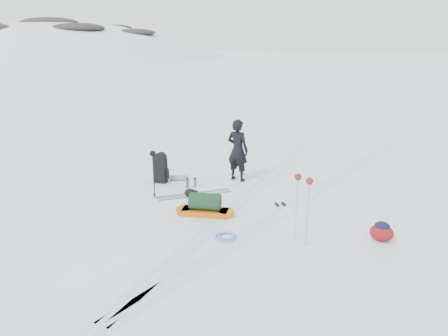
{
  "coord_description": "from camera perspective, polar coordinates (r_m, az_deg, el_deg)",
  "views": [
    {
      "loc": [
        4.51,
        -8.77,
        4.03
      ],
      "look_at": [
        -0.31,
        0.08,
        0.95
      ],
      "focal_mm": 35.0,
      "sensor_mm": 36.0,
      "label": 1
    }
  ],
  "objects": [
    {
      "name": "skier",
      "position": [
        12.43,
        1.8,
        2.35
      ],
      "size": [
        0.68,
        0.47,
        1.79
      ],
      "primitive_type": "imported",
      "rotation": [
        0.0,
        0.0,
        3.07
      ],
      "color": "black",
      "rests_on": "ground"
    },
    {
      "name": "touring_skis_grey",
      "position": [
        11.54,
        -3.83,
        -3.42
      ],
      "size": [
        1.52,
        1.68,
        0.07
      ],
      "rotation": [
        0.0,
        0.0,
        0.85
      ],
      "color": "gray",
      "rests_on": "ground"
    },
    {
      "name": "ski_poles_black",
      "position": [
        11.1,
        -9.27,
        1.12
      ],
      "size": [
        0.16,
        0.16,
        1.27
      ],
      "rotation": [
        0.0,
        0.0,
        0.16
      ],
      "color": "black",
      "rests_on": "ground"
    },
    {
      "name": "small_daypack",
      "position": [
        9.52,
        19.9,
        -7.81
      ],
      "size": [
        0.48,
        0.36,
        0.41
      ],
      "rotation": [
        0.0,
        0.0,
        -0.01
      ],
      "color": "maroon",
      "rests_on": "ground"
    },
    {
      "name": "ski_poles_silver",
      "position": [
        8.65,
        10.31,
        -2.44
      ],
      "size": [
        0.42,
        0.28,
        1.43
      ],
      "rotation": [
        0.0,
        0.0,
        -0.3
      ],
      "color": "silver",
      "rests_on": "ground"
    },
    {
      "name": "expedition_rucksack",
      "position": [
        12.49,
        -7.99,
        -0.07
      ],
      "size": [
        0.83,
        0.75,
        0.88
      ],
      "rotation": [
        0.0,
        0.0,
        0.24
      ],
      "color": "black",
      "rests_on": "ground"
    },
    {
      "name": "stuff_sack",
      "position": [
        11.35,
        -4.38,
        -3.28
      ],
      "size": [
        0.38,
        0.31,
        0.22
      ],
      "rotation": [
        0.0,
        0.0,
        -0.14
      ],
      "color": "black",
      "rests_on": "ground"
    },
    {
      "name": "touring_skis_white",
      "position": [
        10.88,
        7.35,
        -4.83
      ],
      "size": [
        1.3,
        1.49,
        0.06
      ],
      "rotation": [
        0.0,
        0.0,
        -0.87
      ],
      "color": "silver",
      "rests_on": "ground"
    },
    {
      "name": "ground",
      "position": [
        10.66,
        1.24,
        -5.24
      ],
      "size": [
        200.0,
        200.0,
        0.0
      ],
      "primitive_type": "plane",
      "color": "white",
      "rests_on": "ground"
    },
    {
      "name": "pulk_sled",
      "position": [
        10.21,
        -2.48,
        -5.05
      ],
      "size": [
        1.44,
        0.8,
        0.53
      ],
      "rotation": [
        0.0,
        0.0,
        0.32
      ],
      "color": "#C55D0B",
      "rests_on": "ground"
    },
    {
      "name": "ski_tracks",
      "position": [
        11.16,
        6.12,
        -4.26
      ],
      "size": [
        3.38,
        17.97,
        0.01
      ],
      "color": "silver",
      "rests_on": "ground"
    },
    {
      "name": "rope_coil",
      "position": [
        9.16,
        0.25,
        -8.93
      ],
      "size": [
        0.57,
        0.57,
        0.06
      ],
      "rotation": [
        0.0,
        0.0,
        0.25
      ],
      "color": "#5393CA",
      "rests_on": "ground"
    },
    {
      "name": "thermos_pair",
      "position": [
        12.03,
        -4.32,
        -1.94
      ],
      "size": [
        0.22,
        0.26,
        0.29
      ],
      "rotation": [
        0.0,
        0.0,
        0.11
      ],
      "color": "#515258",
      "rests_on": "ground"
    }
  ]
}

